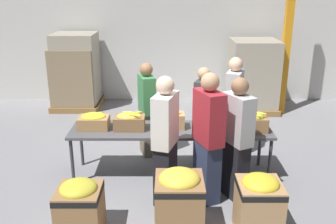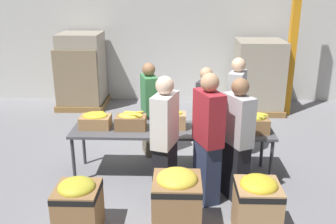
{
  "view_description": "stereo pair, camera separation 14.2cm",
  "coord_description": "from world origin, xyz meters",
  "px_view_note": "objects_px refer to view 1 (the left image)",
  "views": [
    {
      "loc": [
        -0.04,
        -5.26,
        2.83
      ],
      "look_at": [
        -0.07,
        0.23,
        0.95
      ],
      "focal_mm": 40.0,
      "sensor_mm": 36.0,
      "label": 1
    },
    {
      "loc": [
        0.1,
        -5.26,
        2.83
      ],
      "look_at": [
        -0.07,
        0.23,
        0.95
      ],
      "focal_mm": 40.0,
      "sensor_mm": 36.0,
      "label": 2
    }
  ],
  "objects_px": {
    "banana_box_1": "(131,121)",
    "pallet_stack_2": "(79,71)",
    "volunteer_2": "(238,140)",
    "volunteer_3": "(149,110)",
    "volunteer_1": "(209,140)",
    "pallet_stack_0": "(254,76)",
    "donation_bin_2": "(260,204)",
    "banana_box_4": "(254,122)",
    "banana_box_2": "(170,119)",
    "banana_box_3": "(212,121)",
    "banana_box_0": "(95,121)",
    "volunteer_4": "(167,142)",
    "volunteer_5": "(235,108)",
    "sorting_table": "(172,132)",
    "volunteer_0": "(204,114)",
    "pallet_stack_1": "(77,78)",
    "donation_bin_1": "(181,201)",
    "donation_bin_0": "(81,206)",
    "support_pillar": "(290,25)"
  },
  "relations": [
    {
      "from": "volunteer_2",
      "to": "volunteer_3",
      "type": "distance_m",
      "value": 1.89
    },
    {
      "from": "banana_box_4",
      "to": "volunteer_3",
      "type": "distance_m",
      "value": 1.81
    },
    {
      "from": "volunteer_4",
      "to": "volunteer_5",
      "type": "xyz_separation_m",
      "value": [
        1.13,
        1.47,
        -0.02
      ]
    },
    {
      "from": "banana_box_1",
      "to": "volunteer_3",
      "type": "distance_m",
      "value": 0.8
    },
    {
      "from": "banana_box_1",
      "to": "pallet_stack_2",
      "type": "height_order",
      "value": "pallet_stack_2"
    },
    {
      "from": "volunteer_1",
      "to": "volunteer_3",
      "type": "xyz_separation_m",
      "value": [
        -0.88,
        1.47,
        -0.09
      ]
    },
    {
      "from": "volunteer_2",
      "to": "donation_bin_1",
      "type": "relative_size",
      "value": 2.06
    },
    {
      "from": "volunteer_2",
      "to": "donation_bin_2",
      "type": "bearing_deg",
      "value": 163.42
    },
    {
      "from": "banana_box_0",
      "to": "pallet_stack_2",
      "type": "xyz_separation_m",
      "value": [
        -1.04,
        3.41,
        -0.01
      ]
    },
    {
      "from": "volunteer_4",
      "to": "banana_box_2",
      "type": "bearing_deg",
      "value": 14.27
    },
    {
      "from": "volunteer_0",
      "to": "volunteer_3",
      "type": "relative_size",
      "value": 0.97
    },
    {
      "from": "banana_box_2",
      "to": "banana_box_4",
      "type": "distance_m",
      "value": 1.25
    },
    {
      "from": "donation_bin_1",
      "to": "donation_bin_2",
      "type": "relative_size",
      "value": 1.09
    },
    {
      "from": "volunteer_2",
      "to": "donation_bin_2",
      "type": "xyz_separation_m",
      "value": [
        0.14,
        -0.84,
        -0.44
      ]
    },
    {
      "from": "banana_box_4",
      "to": "donation_bin_2",
      "type": "height_order",
      "value": "banana_box_4"
    },
    {
      "from": "volunteer_1",
      "to": "pallet_stack_1",
      "type": "distance_m",
      "value": 4.96
    },
    {
      "from": "volunteer_4",
      "to": "volunteer_5",
      "type": "relative_size",
      "value": 1.02
    },
    {
      "from": "volunteer_5",
      "to": "pallet_stack_1",
      "type": "distance_m",
      "value": 4.27
    },
    {
      "from": "volunteer_4",
      "to": "volunteer_3",
      "type": "bearing_deg",
      "value": 29.52
    },
    {
      "from": "banana_box_0",
      "to": "donation_bin_1",
      "type": "relative_size",
      "value": 0.55
    },
    {
      "from": "volunteer_1",
      "to": "pallet_stack_0",
      "type": "xyz_separation_m",
      "value": [
        1.44,
        3.94,
        -0.08
      ]
    },
    {
      "from": "volunteer_1",
      "to": "volunteer_0",
      "type": "bearing_deg",
      "value": -24.61
    },
    {
      "from": "sorting_table",
      "to": "banana_box_1",
      "type": "distance_m",
      "value": 0.64
    },
    {
      "from": "pallet_stack_0",
      "to": "pallet_stack_1",
      "type": "xyz_separation_m",
      "value": [
        -4.17,
        0.2,
        -0.1
      ]
    },
    {
      "from": "banana_box_2",
      "to": "banana_box_3",
      "type": "relative_size",
      "value": 1.05
    },
    {
      "from": "banana_box_4",
      "to": "pallet_stack_0",
      "type": "xyz_separation_m",
      "value": [
        0.71,
        3.29,
        -0.09
      ]
    },
    {
      "from": "banana_box_2",
      "to": "volunteer_3",
      "type": "xyz_separation_m",
      "value": [
        -0.37,
        0.71,
        -0.11
      ]
    },
    {
      "from": "volunteer_1",
      "to": "volunteer_2",
      "type": "bearing_deg",
      "value": -100.83
    },
    {
      "from": "volunteer_3",
      "to": "volunteer_4",
      "type": "distance_m",
      "value": 1.54
    },
    {
      "from": "volunteer_0",
      "to": "donation_bin_1",
      "type": "height_order",
      "value": "volunteer_0"
    },
    {
      "from": "sorting_table",
      "to": "support_pillar",
      "type": "relative_size",
      "value": 0.76
    },
    {
      "from": "banana_box_4",
      "to": "donation_bin_0",
      "type": "bearing_deg",
      "value": -148.38
    },
    {
      "from": "volunteer_0",
      "to": "pallet_stack_0",
      "type": "distance_m",
      "value": 2.94
    },
    {
      "from": "banana_box_1",
      "to": "volunteer_4",
      "type": "relative_size",
      "value": 0.26
    },
    {
      "from": "pallet_stack_0",
      "to": "volunteer_1",
      "type": "bearing_deg",
      "value": -110.11
    },
    {
      "from": "pallet_stack_2",
      "to": "volunteer_2",
      "type": "bearing_deg",
      "value": -52.88
    },
    {
      "from": "volunteer_4",
      "to": "banana_box_1",
      "type": "bearing_deg",
      "value": 53.49
    },
    {
      "from": "banana_box_0",
      "to": "pallet_stack_2",
      "type": "distance_m",
      "value": 3.57
    },
    {
      "from": "volunteer_0",
      "to": "banana_box_1",
      "type": "bearing_deg",
      "value": -39.88
    },
    {
      "from": "volunteer_5",
      "to": "pallet_stack_1",
      "type": "bearing_deg",
      "value": -110.03
    },
    {
      "from": "volunteer_5",
      "to": "donation_bin_1",
      "type": "xyz_separation_m",
      "value": [
        -0.97,
        -2.2,
        -0.41
      ]
    },
    {
      "from": "donation_bin_2",
      "to": "pallet_stack_2",
      "type": "bearing_deg",
      "value": 123.23
    },
    {
      "from": "banana_box_2",
      "to": "volunteer_0",
      "type": "xyz_separation_m",
      "value": [
        0.57,
        0.59,
        -0.13
      ]
    },
    {
      "from": "banana_box_4",
      "to": "pallet_stack_0",
      "type": "bearing_deg",
      "value": 77.79
    },
    {
      "from": "banana_box_3",
      "to": "pallet_stack_0",
      "type": "bearing_deg",
      "value": 67.51
    },
    {
      "from": "pallet_stack_1",
      "to": "support_pillar",
      "type": "bearing_deg",
      "value": -5.66
    },
    {
      "from": "banana_box_1",
      "to": "volunteer_1",
      "type": "xyz_separation_m",
      "value": [
        1.1,
        -0.71,
        0.0
      ]
    },
    {
      "from": "sorting_table",
      "to": "banana_box_4",
      "type": "relative_size",
      "value": 7.31
    },
    {
      "from": "volunteer_1",
      "to": "pallet_stack_1",
      "type": "relative_size",
      "value": 1.24
    },
    {
      "from": "donation_bin_0",
      "to": "banana_box_3",
      "type": "bearing_deg",
      "value": 41.87
    }
  ]
}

